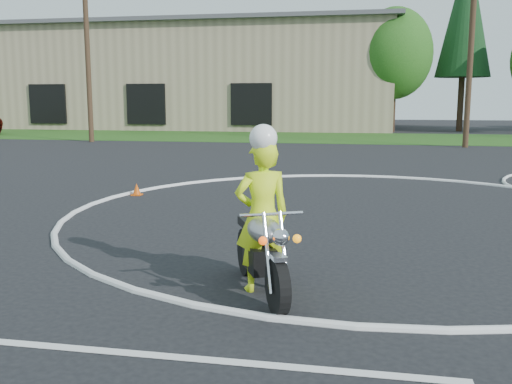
# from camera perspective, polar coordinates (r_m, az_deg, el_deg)

# --- Properties ---
(ground) EXTENTS (120.00, 120.00, 0.00)m
(ground) POSITION_cam_1_polar(r_m,az_deg,el_deg) (9.08, 10.23, -6.07)
(ground) COLOR black
(ground) RESTS_ON ground
(grass_strip) EXTENTS (120.00, 10.00, 0.02)m
(grass_strip) POSITION_cam_1_polar(r_m,az_deg,el_deg) (35.84, 10.68, 5.34)
(grass_strip) COLOR #1E4714
(grass_strip) RESTS_ON ground
(course_markings) EXTENTS (19.05, 19.05, 0.12)m
(course_markings) POSITION_cam_1_polar(r_m,az_deg,el_deg) (13.50, 19.67, -1.39)
(course_markings) COLOR silver
(course_markings) RESTS_ON ground
(primary_motorcycle) EXTENTS (1.08, 1.99, 1.12)m
(primary_motorcycle) POSITION_cam_1_polar(r_m,az_deg,el_deg) (7.02, 0.59, -5.88)
(primary_motorcycle) COLOR black
(primary_motorcycle) RESTS_ON ground
(rider_primary_grp) EXTENTS (0.82, 0.70, 2.09)m
(rider_primary_grp) POSITION_cam_1_polar(r_m,az_deg,el_deg) (7.04, 0.63, -1.98)
(rider_primary_grp) COLOR #DCFF1A
(rider_primary_grp) RESTS_ON ground
(warehouse) EXTENTS (41.00, 17.00, 8.30)m
(warehouse) POSITION_cam_1_polar(r_m,az_deg,el_deg) (52.01, -9.78, 11.12)
(warehouse) COLOR tan
(warehouse) RESTS_ON ground
(utility_poles) EXTENTS (41.60, 1.12, 10.00)m
(utility_poles) POSITION_cam_1_polar(r_m,az_deg,el_deg) (30.31, 20.74, 14.04)
(utility_poles) COLOR #473321
(utility_poles) RESTS_ON ground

